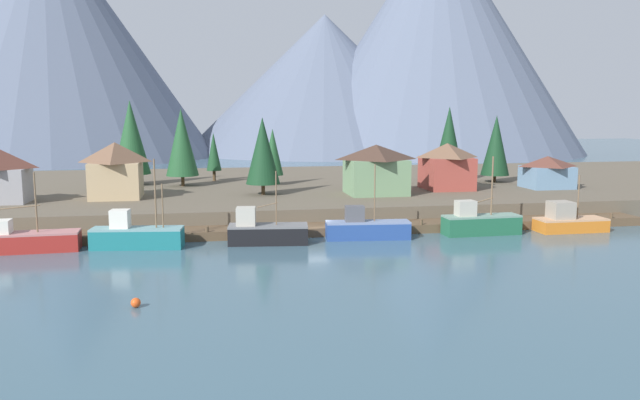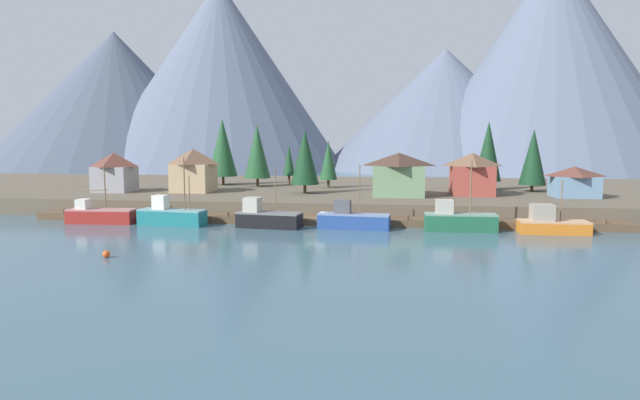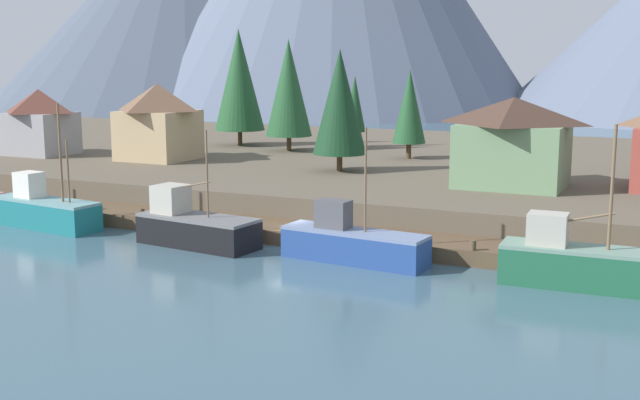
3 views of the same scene
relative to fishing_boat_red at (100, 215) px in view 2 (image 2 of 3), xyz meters
The scene contains 26 objects.
ground_plane 36.53m from the fishing_boat_red, 36.52° to the left, with size 400.00×400.00×1.00m, color #3D5B6B.
dock 29.57m from the fishing_boat_red, ahead, with size 80.00×4.00×1.60m.
shoreline_bank 44.69m from the fishing_boat_red, 48.98° to the left, with size 400.00×56.00×2.50m, color brown.
mountain_west_peak 158.09m from the fishing_boat_red, 117.48° to the left, with size 102.75×102.75×54.17m, color #475160.
mountain_central_peak 145.71m from the fishing_boat_red, 101.53° to the left, with size 97.19×97.19×71.98m, color slate.
mountain_east_peak 162.90m from the fishing_boat_red, 68.85° to the left, with size 96.97×96.97×46.58m, color slate.
mountain_far_ridge 171.91m from the fishing_boat_red, 55.92° to the left, with size 97.79×97.79×77.22m, color slate.
fishing_boat_red is the anchor object (origin of this frame).
fishing_boat_teal 10.23m from the fishing_boat_red, ahead, with size 9.35×3.68×9.08m.
fishing_boat_black 23.37m from the fishing_boat_red, ahead, with size 8.55×3.97×7.66m.
fishing_boat_blue 34.43m from the fishing_boat_red, ahead, with size 9.28×3.18×8.17m.
fishing_boat_green 47.62m from the fishing_boat_red, ahead, with size 8.81×2.82×8.80m.
fishing_boat_orange 58.47m from the fishing_boat_red, ahead, with size 8.09×3.13×6.53m.
house_blue 70.02m from the fishing_boat_red, 16.39° to the left, with size 6.76×5.89×4.73m.
house_tan 21.21m from the fishing_boat_red, 73.76° to the left, with size 6.64×6.64×7.31m.
house_grey 20.12m from the fishing_boat_red, 112.92° to the left, with size 6.39×5.62×6.64m.
house_red 56.20m from the fishing_boat_red, 22.10° to the left, with size 6.77×7.24×6.71m.
house_green 44.16m from the fishing_boat_red, 23.53° to the left, with size 8.23×7.22×6.79m.
conifer_near_left 36.01m from the fishing_boat_red, 79.85° to the left, with size 5.61×5.61×12.98m.
conifer_near_right 63.97m from the fishing_boat_red, 28.46° to the left, with size 4.61×4.61×12.06m.
conifer_mid_left 35.45m from the fishing_boat_red, 66.43° to the left, with size 4.89×4.89×11.71m.
conifer_mid_right 32.60m from the fishing_boat_red, 38.19° to the left, with size 4.65×4.65×10.51m.
conifer_back_left 41.75m from the fishing_boat_red, 48.25° to the left, with size 3.25×3.25×8.68m.
conifer_back_right 42.93m from the fishing_boat_red, 64.04° to the left, with size 2.41×2.41×7.87m.
conifer_centre 69.26m from the fishing_boat_red, 24.12° to the left, with size 4.48×4.48×10.68m.
channel_buoy 23.73m from the fishing_boat_red, 58.75° to the right, with size 0.70×0.70×0.70m, color #E04C19.
Camera 2 is at (10.43, -69.69, 11.26)m, focal length 30.35 mm.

